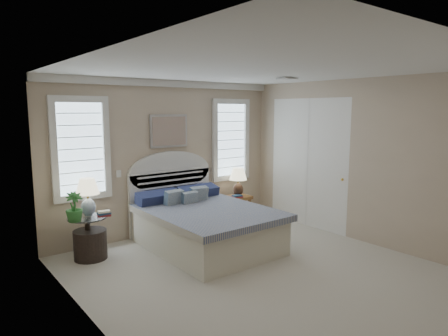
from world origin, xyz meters
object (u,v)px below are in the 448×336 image
nightstand_right (237,203)px  floor_pot (90,244)px  bed (202,223)px  side_table_left (88,233)px  lamp_right (238,179)px  lamp_left (88,193)px

nightstand_right → floor_pot: bearing=-177.3°
bed → floor_pot: bed is taller
bed → side_table_left: size_ratio=3.61×
lamp_right → lamp_left: bearing=-179.5°
nightstand_right → lamp_left: bearing=-179.6°
side_table_left → floor_pot: bearing=-68.5°
lamp_right → bed: bearing=-152.4°
nightstand_right → lamp_right: 0.48m
nightstand_right → floor_pot: (-2.93, -0.14, -0.17)m
lamp_left → lamp_right: (2.93, 0.03, -0.11)m
side_table_left → nightstand_right: size_ratio=1.19×
floor_pot → lamp_right: lamp_right is taller
lamp_right → floor_pot: bearing=-177.2°
nightstand_right → floor_pot: 2.94m
bed → lamp_left: bearing=157.1°
side_table_left → lamp_right: size_ratio=1.14×
nightstand_right → lamp_left: size_ratio=0.94×
bed → lamp_left: 1.83m
floor_pot → lamp_left: bearing=72.2°
floor_pot → lamp_right: size_ratio=0.87×
side_table_left → floor_pot: side_table_left is taller
lamp_left → side_table_left: bearing=-123.7°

